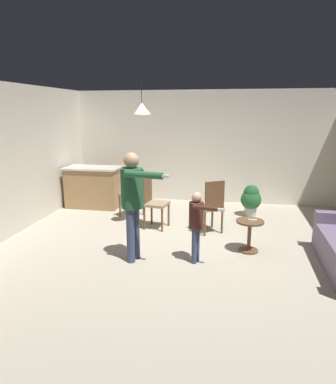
{
  "coord_description": "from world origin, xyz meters",
  "views": [
    {
      "loc": [
        0.71,
        -5.23,
        2.22
      ],
      "look_at": [
        -0.24,
        -0.2,
        1.0
      ],
      "focal_mm": 32.14,
      "sensor_mm": 36.0,
      "label": 1
    }
  ],
  "objects_px": {
    "person_adult": "(133,195)",
    "person_child": "(197,219)",
    "dining_chair_near_wall": "(211,204)",
    "dining_chair_centre_back": "(134,192)",
    "potted_plant_corner": "(251,199)",
    "dining_chair_by_counter": "(153,200)",
    "kitchen_counter": "(93,187)",
    "side_table_by_couch": "(249,232)",
    "spare_remote_on_table": "(253,220)"
  },
  "relations": [
    {
      "from": "dining_chair_near_wall",
      "to": "dining_chair_centre_back",
      "type": "height_order",
      "value": "same"
    },
    {
      "from": "dining_chair_centre_back",
      "to": "kitchen_counter",
      "type": "bearing_deg",
      "value": 85.63
    },
    {
      "from": "spare_remote_on_table",
      "to": "person_adult",
      "type": "bearing_deg",
      "value": -160.66
    },
    {
      "from": "dining_chair_near_wall",
      "to": "dining_chair_by_counter",
      "type": "bearing_deg",
      "value": 141.13
    },
    {
      "from": "person_child",
      "to": "dining_chair_by_counter",
      "type": "relative_size",
      "value": 1.07
    },
    {
      "from": "person_adult",
      "to": "dining_chair_centre_back",
      "type": "bearing_deg",
      "value": -154.08
    },
    {
      "from": "kitchen_counter",
      "to": "side_table_by_couch",
      "type": "xyz_separation_m",
      "value": [
        3.48,
        -2.04,
        -0.15
      ]
    },
    {
      "from": "side_table_by_couch",
      "to": "dining_chair_by_counter",
      "type": "relative_size",
      "value": 0.52
    },
    {
      "from": "dining_chair_by_counter",
      "to": "dining_chair_centre_back",
      "type": "xyz_separation_m",
      "value": [
        -0.55,
        0.61,
        0.0
      ]
    },
    {
      "from": "person_child",
      "to": "dining_chair_by_counter",
      "type": "height_order",
      "value": "person_child"
    },
    {
      "from": "dining_chair_centre_back",
      "to": "side_table_by_couch",
      "type": "bearing_deg",
      "value": -101.13
    },
    {
      "from": "dining_chair_centre_back",
      "to": "potted_plant_corner",
      "type": "distance_m",
      "value": 2.51
    },
    {
      "from": "dining_chair_centre_back",
      "to": "spare_remote_on_table",
      "type": "height_order",
      "value": "dining_chair_centre_back"
    },
    {
      "from": "kitchen_counter",
      "to": "dining_chair_by_counter",
      "type": "bearing_deg",
      "value": -34.46
    },
    {
      "from": "side_table_by_couch",
      "to": "dining_chair_centre_back",
      "type": "relative_size",
      "value": 0.52
    },
    {
      "from": "dining_chair_near_wall",
      "to": "person_adult",
      "type": "bearing_deg",
      "value": -159.91
    },
    {
      "from": "person_adult",
      "to": "spare_remote_on_table",
      "type": "distance_m",
      "value": 1.92
    },
    {
      "from": "dining_chair_centre_back",
      "to": "spare_remote_on_table",
      "type": "distance_m",
      "value": 2.81
    },
    {
      "from": "dining_chair_near_wall",
      "to": "potted_plant_corner",
      "type": "height_order",
      "value": "dining_chair_near_wall"
    },
    {
      "from": "kitchen_counter",
      "to": "side_table_by_couch",
      "type": "relative_size",
      "value": 2.42
    },
    {
      "from": "spare_remote_on_table",
      "to": "dining_chair_near_wall",
      "type": "bearing_deg",
      "value": 131.44
    },
    {
      "from": "potted_plant_corner",
      "to": "dining_chair_centre_back",
      "type": "bearing_deg",
      "value": -167.69
    },
    {
      "from": "person_child",
      "to": "potted_plant_corner",
      "type": "xyz_separation_m",
      "value": [
        0.91,
        2.57,
        -0.3
      ]
    },
    {
      "from": "side_table_by_couch",
      "to": "spare_remote_on_table",
      "type": "bearing_deg",
      "value": -44.28
    },
    {
      "from": "kitchen_counter",
      "to": "spare_remote_on_table",
      "type": "xyz_separation_m",
      "value": [
        3.52,
        -2.07,
        0.06
      ]
    },
    {
      "from": "person_child",
      "to": "dining_chair_centre_back",
      "type": "relative_size",
      "value": 1.07
    },
    {
      "from": "person_child",
      "to": "spare_remote_on_table",
      "type": "distance_m",
      "value": 0.98
    },
    {
      "from": "dining_chair_centre_back",
      "to": "potted_plant_corner",
      "type": "xyz_separation_m",
      "value": [
        2.45,
        0.53,
        -0.18
      ]
    },
    {
      "from": "side_table_by_couch",
      "to": "dining_chair_centre_back",
      "type": "distance_m",
      "value": 2.77
    },
    {
      "from": "dining_chair_by_counter",
      "to": "spare_remote_on_table",
      "type": "xyz_separation_m",
      "value": [
        1.82,
        -0.91,
        -0.01
      ]
    },
    {
      "from": "dining_chair_near_wall",
      "to": "spare_remote_on_table",
      "type": "distance_m",
      "value": 1.06
    },
    {
      "from": "person_adult",
      "to": "person_child",
      "type": "relative_size",
      "value": 1.52
    },
    {
      "from": "kitchen_counter",
      "to": "person_adult",
      "type": "bearing_deg",
      "value": -56.79
    },
    {
      "from": "potted_plant_corner",
      "to": "spare_remote_on_table",
      "type": "relative_size",
      "value": 5.16
    },
    {
      "from": "dining_chair_centre_back",
      "to": "person_child",
      "type": "bearing_deg",
      "value": -121.56
    },
    {
      "from": "person_adult",
      "to": "person_child",
      "type": "height_order",
      "value": "person_adult"
    },
    {
      "from": "dining_chair_by_counter",
      "to": "dining_chair_near_wall",
      "type": "xyz_separation_m",
      "value": [
        1.12,
        -0.11,
        0.0
      ]
    },
    {
      "from": "kitchen_counter",
      "to": "potted_plant_corner",
      "type": "bearing_deg",
      "value": -0.32
    },
    {
      "from": "person_adult",
      "to": "potted_plant_corner",
      "type": "relative_size",
      "value": 2.44
    },
    {
      "from": "person_child",
      "to": "spare_remote_on_table",
      "type": "bearing_deg",
      "value": 137.12
    },
    {
      "from": "dining_chair_near_wall",
      "to": "dining_chair_centre_back",
      "type": "xyz_separation_m",
      "value": [
        -1.67,
        0.73,
        0.0
      ]
    },
    {
      "from": "person_child",
      "to": "dining_chair_near_wall",
      "type": "bearing_deg",
      "value": -170.53
    },
    {
      "from": "kitchen_counter",
      "to": "person_adult",
      "type": "relative_size",
      "value": 0.77
    },
    {
      "from": "dining_chair_by_counter",
      "to": "spare_remote_on_table",
      "type": "relative_size",
      "value": 7.69
    },
    {
      "from": "kitchen_counter",
      "to": "dining_chair_centre_back",
      "type": "relative_size",
      "value": 1.26
    },
    {
      "from": "person_adult",
      "to": "spare_remote_on_table",
      "type": "height_order",
      "value": "person_adult"
    },
    {
      "from": "person_adult",
      "to": "spare_remote_on_table",
      "type": "relative_size",
      "value": 12.6
    },
    {
      "from": "dining_chair_by_counter",
      "to": "side_table_by_couch",
      "type": "bearing_deg",
      "value": 73.13
    },
    {
      "from": "dining_chair_centre_back",
      "to": "dining_chair_by_counter",
      "type": "bearing_deg",
      "value": -116.75
    },
    {
      "from": "potted_plant_corner",
      "to": "person_child",
      "type": "bearing_deg",
      "value": -109.41
    }
  ]
}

